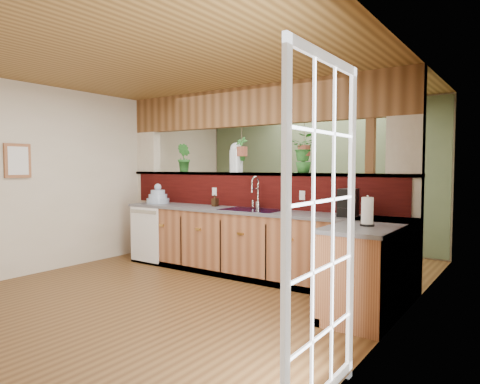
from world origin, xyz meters
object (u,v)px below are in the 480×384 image
Objects in this scene: dish_stack at (158,197)px; paper_towel at (367,212)px; soap_dispenser at (215,201)px; coffee_maker at (348,204)px; faucet at (256,191)px; shelving_console at (271,218)px; glass_jar at (236,157)px.

dish_stack is 1.19× the size of paper_towel.
soap_dispenser is at bearing 162.66° from paper_towel.
coffee_maker reaches higher than dish_stack.
dish_stack is at bearing -175.15° from faucet.
soap_dispenser is at bearing -175.93° from faucet.
soap_dispenser is 2.25m from shelving_console.
soap_dispenser is 0.70m from glass_jar.
dish_stack is 0.26× the size of shelving_console.
coffee_maker is 1.08× the size of paper_towel.
faucet is 1.50× the size of paper_towel.
soap_dispenser is 2.03m from coffee_maker.
paper_towel reaches higher than soap_dispenser.
soap_dispenser is 0.57× the size of paper_towel.
soap_dispenser is 0.53× the size of coffee_maker.
faucet is at bearing 4.85° from dish_stack.
coffee_maker is (3.08, -0.02, 0.05)m from dish_stack.
glass_jar reaches higher than coffee_maker.
faucet is at bearing 4.07° from soap_dispenser.
paper_towel is 4.10m from shelving_console.
coffee_maker is 0.74× the size of glass_jar.
coffee_maker reaches higher than shelving_console.
faucet is 1.37m from coffee_maker.
shelving_console is (-2.37, 2.28, -0.55)m from coffee_maker.
paper_towel is 0.22× the size of shelving_console.
shelving_console is (0.71, 2.26, -0.50)m from dish_stack.
faucet is 0.71m from glass_jar.
soap_dispenser is 0.39× the size of glass_jar.
paper_towel is at bearing -24.40° from glass_jar.
faucet is 0.33× the size of shelving_console.
coffee_maker is at bearing -11.65° from glass_jar.
glass_jar is at bearing 166.99° from coffee_maker.
glass_jar reaches higher than paper_towel.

